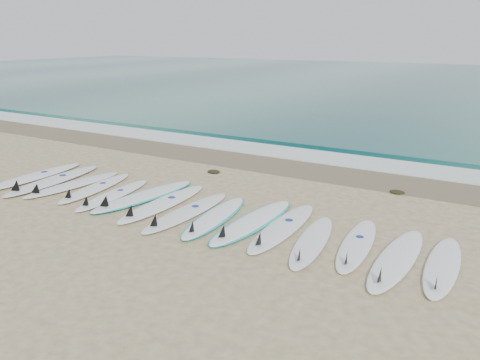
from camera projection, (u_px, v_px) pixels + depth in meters
The scene contains 22 objects.
ground at pixel (191, 211), 9.47m from camera, with size 120.00×120.00×0.00m, color tan.
ocean at pixel (435, 82), 36.39m from camera, with size 120.00×55.00×0.03m, color #21615E.
wet_sand_band at pixel (278, 165), 12.86m from camera, with size 120.00×1.80×0.01m, color brown.
foam_band at pixel (298, 154), 14.02m from camera, with size 120.00×1.40×0.04m, color silver.
wave_crest at pixel (316, 144), 15.25m from camera, with size 120.00×1.00×0.10m, color #21615E.
surfboard_0 at pixel (32, 177), 11.61m from camera, with size 0.64×2.87×0.37m.
surfboard_1 at pixel (51, 181), 11.29m from camera, with size 0.81×2.94×0.37m.
surfboard_2 at pixel (71, 185), 10.99m from camera, with size 0.84×2.61×0.33m.
surfboard_3 at pixel (94, 188), 10.77m from camera, with size 0.86×2.52×0.32m.
surfboard_4 at pixel (112, 195), 10.28m from camera, with size 0.73×2.42×0.30m.
surfboard_5 at pixel (143, 196), 10.22m from camera, with size 1.10×2.87×0.36m.
surfboard_6 at pixel (161, 204), 9.74m from camera, with size 0.57×2.74×0.35m.
surfboard_7 at pixel (185, 213), 9.25m from camera, with size 0.63×2.65×0.34m.
surfboard_8 at pixel (214, 217), 9.04m from camera, with size 0.84×2.50×0.31m.
surfboard_9 at pixel (252, 222), 8.81m from camera, with size 0.82×2.76×0.35m.
surfboard_10 at pixel (281, 228), 8.51m from camera, with size 0.59×2.67×0.34m.
surfboard_11 at pixel (311, 242), 7.95m from camera, with size 0.81×2.40×0.30m.
surfboard_12 at pixel (356, 245), 7.83m from camera, with size 0.71×2.38×0.30m.
surfboard_13 at pixel (396, 259), 7.31m from camera, with size 0.66×2.60×0.33m.
surfboard_14 at pixel (442, 266), 7.10m from camera, with size 0.51×2.32×0.30m.
seaweed_near at pixel (214, 171), 12.16m from camera, with size 0.34×0.27×0.07m, color black.
seaweed_far at pixel (397, 192), 10.56m from camera, with size 0.34×0.26×0.07m, color black.
Camera 1 is at (5.29, -7.18, 3.39)m, focal length 35.00 mm.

